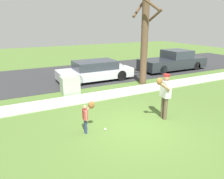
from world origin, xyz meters
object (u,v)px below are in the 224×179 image
(utility_cabinet, at_px, (70,85))
(street_tree_near, at_px, (145,31))
(baseball, at_px, (105,129))
(parked_pickup_dark, at_px, (173,61))
(person_child, at_px, (87,113))
(parked_sedan_silver, at_px, (95,71))
(person_adult, at_px, (165,92))

(utility_cabinet, xyz_separation_m, street_tree_near, (4.39, -0.14, 2.56))
(baseball, relative_size, parked_pickup_dark, 0.01)
(person_child, distance_m, baseball, 0.87)
(baseball, bearing_deg, parked_pickup_dark, 36.08)
(street_tree_near, distance_m, parked_sedan_silver, 3.82)
(baseball, bearing_deg, street_tree_near, 43.35)
(street_tree_near, bearing_deg, parked_pickup_dark, 26.67)
(utility_cabinet, bearing_deg, parked_pickup_dark, 13.00)
(street_tree_near, height_order, parked_pickup_dark, street_tree_near)
(person_child, bearing_deg, utility_cabinet, 86.61)
(person_child, xyz_separation_m, parked_sedan_silver, (2.81, 6.02, -0.05))
(person_adult, xyz_separation_m, parked_pickup_dark, (6.38, 6.54, -0.41))
(street_tree_near, distance_m, parked_pickup_dark, 5.30)
(person_adult, bearing_deg, utility_cabinet, -58.06)
(parked_pickup_dark, bearing_deg, person_adult, 45.69)
(street_tree_near, bearing_deg, person_child, -141.17)
(baseball, bearing_deg, utility_cabinet, 88.79)
(person_adult, relative_size, utility_cabinet, 1.92)
(person_child, bearing_deg, person_adult, -1.09)
(person_child, bearing_deg, parked_pickup_dark, 39.26)
(utility_cabinet, bearing_deg, person_adult, -63.63)
(utility_cabinet, height_order, street_tree_near, street_tree_near)
(person_child, xyz_separation_m, baseball, (0.57, -0.16, -0.63))
(utility_cabinet, xyz_separation_m, parked_pickup_dark, (8.64, 1.99, 0.22))
(baseball, height_order, parked_sedan_silver, parked_sedan_silver)
(person_child, xyz_separation_m, parked_pickup_dark, (9.30, 6.20, 0.00))
(person_adult, bearing_deg, street_tree_near, -110.26)
(person_adult, distance_m, person_child, 2.97)
(person_child, xyz_separation_m, utility_cabinet, (0.66, 4.21, -0.22))
(baseball, height_order, street_tree_near, street_tree_near)
(street_tree_near, bearing_deg, baseball, -136.65)
(person_adult, xyz_separation_m, baseball, (-2.35, 0.18, -1.05))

